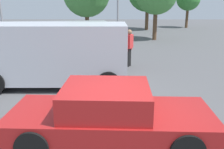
% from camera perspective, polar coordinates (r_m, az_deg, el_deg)
% --- Properties ---
extents(ground_plane, '(80.00, 80.00, 0.00)m').
position_cam_1_polar(ground_plane, '(5.50, 1.41, -15.38)').
color(ground_plane, '#515154').
extents(sedan_foreground, '(4.26, 1.93, 1.22)m').
position_cam_1_polar(sedan_foreground, '(5.38, -0.55, -9.36)').
color(sedan_foreground, maroon).
rests_on(sedan_foreground, ground_plane).
extents(van_white, '(4.91, 2.22, 2.16)m').
position_cam_1_polar(van_white, '(9.06, -12.48, 4.83)').
color(van_white, '#B2B7C1').
rests_on(van_white, ground_plane).
extents(suv_dark, '(5.19, 2.94, 1.92)m').
position_cam_1_polar(suv_dark, '(13.14, -11.74, 7.74)').
color(suv_dark, gray).
rests_on(suv_dark, ground_plane).
extents(pedestrian, '(0.40, 0.52, 1.69)m').
position_cam_1_polar(pedestrian, '(11.58, 3.89, 6.73)').
color(pedestrian, black).
rests_on(pedestrian, ground_plane).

